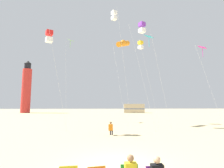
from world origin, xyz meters
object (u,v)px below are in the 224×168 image
Objects in this scene: kite_box_white at (114,16)px; lighthouse_distant at (26,88)px; kite_flyer_standing at (111,128)px; kite_tube_orange at (123,43)px; kite_box_gold at (141,45)px; kite_box_scarlet at (49,36)px; kite_diamond_cyan at (150,40)px; rv_van_tan at (134,108)px; kite_diamond_magenta at (203,50)px; kite_box_violet at (142,28)px; kite_diamond_lime at (70,44)px.

kite_box_white is 0.86× the size of lighthouse_distant.
kite_flyer_standing is 0.10× the size of kite_tube_orange.
kite_box_gold is 1.22× the size of kite_box_scarlet.
kite_box_white is (-1.31, -1.59, 3.06)m from kite_tube_orange.
kite_diamond_cyan reaches higher than rv_van_tan.
lighthouse_distant is at bearing -177.84° from rv_van_tan.
kite_diamond_magenta is 0.81× the size of kite_box_gold.
kite_flyer_standing is 14.69m from kite_diamond_magenta.
kite_box_violet is 0.80× the size of kite_box_white.
kite_diamond_lime reaches higher than kite_diamond_cyan.
kite_box_gold is at bearing -47.31° from lighthouse_distant.
kite_diamond_cyan is (-0.34, -6.01, -1.54)m from kite_box_gold.
kite_box_violet is 1.20× the size of kite_box_scarlet.
rv_van_tan is (5.81, 37.23, -9.60)m from kite_box_violet.
lighthouse_distant is (-19.01, 29.68, -4.32)m from kite_diamond_lime.
kite_diamond_cyan is at bearing -33.09° from kite_box_white.
kite_diamond_lime is at bearing 137.23° from kite_box_white.
kite_tube_orange is (2.02, 7.43, 10.14)m from kite_flyer_standing.
kite_box_gold is 6.01m from kite_box_white.
lighthouse_distant is (-19.06, 40.29, -1.26)m from kite_box_scarlet.
kite_diamond_cyan is at bearing -93.20° from kite_box_gold.
kite_flyer_standing is 0.09× the size of kite_diamond_lime.
kite_box_gold is at bearing -105.08° from kite_flyer_standing.
kite_tube_orange is 34.91m from rv_van_tan.
kite_diamond_cyan is 38.12m from rv_van_tan.
kite_box_white is 37.60m from rv_van_tan.
kite_flyer_standing is at bearing -105.22° from kite_tube_orange.
kite_tube_orange is 3.69m from kite_box_white.
kite_diamond_lime is (-10.77, 2.60, 0.89)m from kite_box_gold.
kite_tube_orange reaches higher than kite_diamond_magenta.
kite_diamond_lime is (-10.43, 8.61, 2.43)m from kite_diamond_cyan.
kite_box_white is at bearing -139.47° from kite_box_gold.
kite_box_white is 9.26m from kite_box_scarlet.
kite_box_scarlet is (0.04, -10.61, -3.06)m from kite_diamond_lime.
kite_box_white is 9.19m from kite_diamond_lime.
rv_van_tan is (4.88, 36.88, -8.33)m from kite_diamond_cyan.
kite_diamond_magenta is at bearing 10.17° from kite_box_scarlet.
kite_box_white is 44.46m from lighthouse_distant.
kite_tube_orange is 43.67m from lighthouse_distant.
kite_box_scarlet is at bearing -169.13° from kite_diamond_cyan.
kite_flyer_standing is 0.12× the size of kite_box_scarlet.
lighthouse_distant is at bearing 126.42° from kite_box_violet.
kite_box_white is at bearing 34.14° from kite_box_scarlet.
kite_box_white is at bearing 146.91° from kite_diamond_cyan.
kite_flyer_standing is 10.71m from kite_diamond_cyan.
kite_tube_orange is 4.69m from kite_box_violet.
lighthouse_distant is at bearing 127.56° from kite_diamond_cyan.
kite_diamond_lime reaches higher than kite_flyer_standing.
rv_van_tan is (9.39, 40.24, 0.78)m from kite_flyer_standing.
kite_box_gold reaches higher than kite_box_violet.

